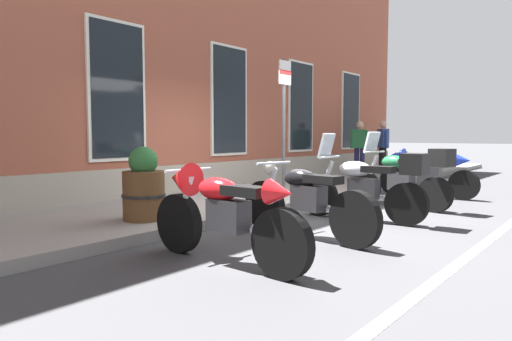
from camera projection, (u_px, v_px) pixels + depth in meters
name	position (u px, v px, depth m)	size (l,w,h in m)	color
ground_plane	(291.00, 211.00, 8.11)	(140.00, 140.00, 0.00)	#38383A
sidewalk	(231.00, 200.00, 8.96)	(27.28, 2.78, 0.14)	gray
lane_stripe	(495.00, 235.00, 6.14)	(27.28, 0.12, 0.01)	silver
brick_pub_facade	(73.00, 46.00, 11.97)	(21.28, 7.96, 7.17)	brown
motorcycle_red_sport	(220.00, 210.00, 4.79)	(0.62, 2.14, 1.01)	black
motorcycle_black_naked	(305.00, 200.00, 5.99)	(0.65, 2.19, 0.95)	black
motorcycle_silver_touring	(368.00, 185.00, 7.11)	(0.62, 2.06, 1.34)	black
motorcycle_green_touring	(405.00, 177.00, 8.38)	(0.76, 2.00, 1.37)	black
motorcycle_blue_sport	(423.00, 171.00, 9.95)	(0.62, 2.08, 1.02)	black
pedestrian_striped_shirt	(360.00, 145.00, 13.91)	(0.22, 0.66, 1.57)	#1E1E4C
pedestrian_blue_top	(383.00, 144.00, 14.15)	(0.41, 0.48, 1.59)	black
parking_sign	(284.00, 109.00, 8.85)	(0.36, 0.07, 2.58)	#4C4C51
barrel_planter	(144.00, 188.00, 6.47)	(0.60, 0.60, 1.01)	brown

